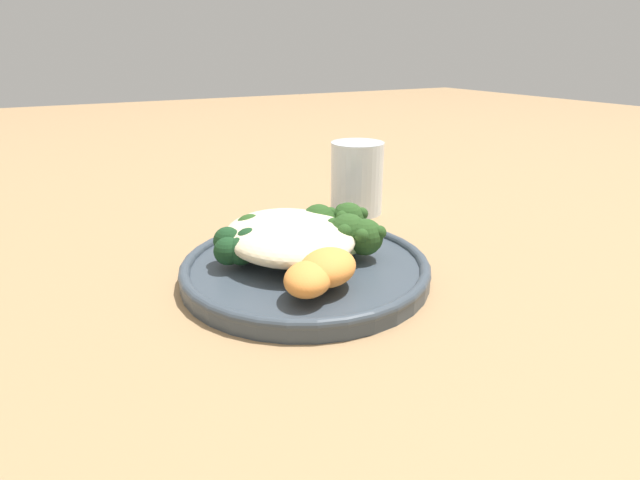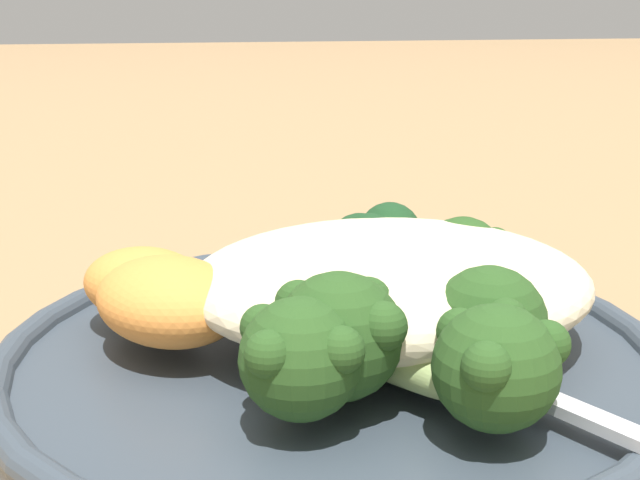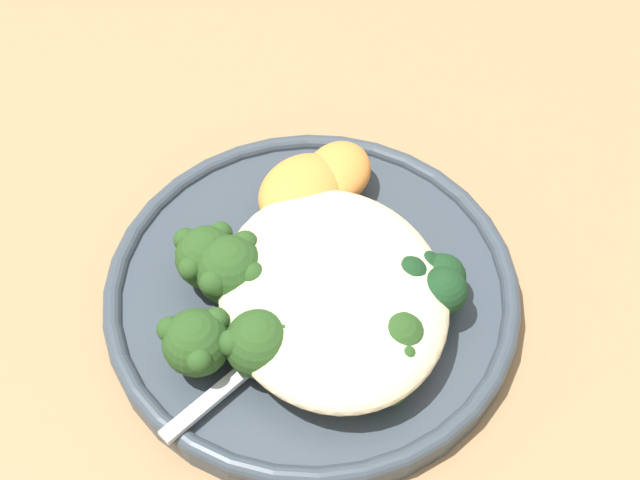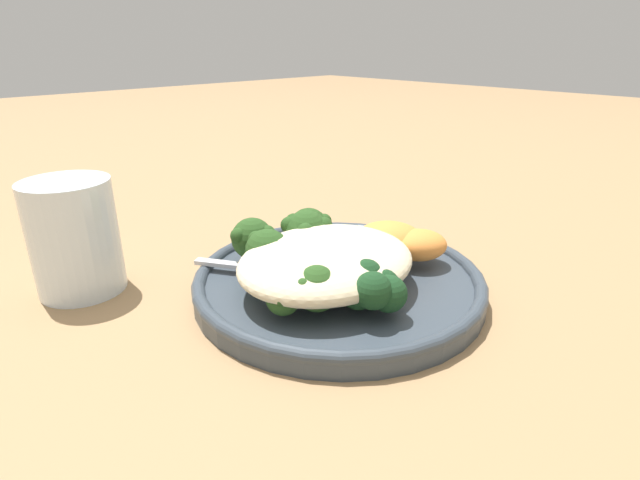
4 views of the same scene
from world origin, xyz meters
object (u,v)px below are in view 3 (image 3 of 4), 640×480
object	(u,v)px
quinoa_mound	(341,292)
broccoli_stalk_6	(385,328)
broccoli_stalk_2	(216,329)
sweet_potato_chunk_0	(337,173)
broccoli_stalk_4	(307,319)
broccoli_stalk_1	(237,268)
broccoli_stalk_3	(269,328)
broccoli_stalk_5	(369,354)
sweet_potato_chunk_1	(299,191)
spoon	(263,353)
plate	(312,292)
kale_tuft	(426,283)
broccoli_stalk_0	(227,257)

from	to	relation	value
quinoa_mound	broccoli_stalk_6	world-z (taller)	quinoa_mound
broccoli_stalk_2	sweet_potato_chunk_0	world-z (taller)	broccoli_stalk_2
broccoli_stalk_6	broccoli_stalk_4	bearing A→B (deg)	-138.90
broccoli_stalk_1	broccoli_stalk_3	bearing A→B (deg)	95.56
broccoli_stalk_5	sweet_potato_chunk_1	world-z (taller)	sweet_potato_chunk_1
spoon	sweet_potato_chunk_0	bearing A→B (deg)	-153.56
plate	kale_tuft	bearing A→B (deg)	-113.46
kale_tuft	spoon	world-z (taller)	kale_tuft
broccoli_stalk_6	spoon	bearing A→B (deg)	-120.00
quinoa_mound	sweet_potato_chunk_1	xyz separation A→B (m)	(0.09, 0.01, -0.00)
spoon	broccoli_stalk_3	bearing A→B (deg)	-157.43
broccoli_stalk_1	sweet_potato_chunk_0	bearing A→B (deg)	-148.17
broccoli_stalk_0	broccoli_stalk_3	bearing A→B (deg)	111.42
broccoli_stalk_6	sweet_potato_chunk_0	distance (m)	0.13
sweet_potato_chunk_1	plate	bearing A→B (deg)	174.50
broccoli_stalk_4	kale_tuft	size ratio (longest dim) A/B	1.93
sweet_potato_chunk_0	broccoli_stalk_6	bearing A→B (deg)	179.01
broccoli_stalk_2	spoon	bearing A→B (deg)	115.70
plate	broccoli_stalk_2	size ratio (longest dim) A/B	2.32
broccoli_stalk_1	sweet_potato_chunk_1	bearing A→B (deg)	-140.64
broccoli_stalk_3	broccoli_stalk_2	bearing A→B (deg)	-66.72
broccoli_stalk_0	broccoli_stalk_5	bearing A→B (deg)	135.70
broccoli_stalk_0	broccoli_stalk_4	size ratio (longest dim) A/B	1.04
broccoli_stalk_3	sweet_potato_chunk_1	xyz separation A→B (m)	(0.10, -0.04, -0.00)
kale_tuft	spoon	size ratio (longest dim) A/B	0.52
sweet_potato_chunk_0	broccoli_stalk_3	bearing A→B (deg)	148.16
plate	broccoli_stalk_3	xyz separation A→B (m)	(-0.04, 0.03, 0.03)
plate	broccoli_stalk_5	world-z (taller)	broccoli_stalk_5
quinoa_mound	kale_tuft	world-z (taller)	quinoa_mound
broccoli_stalk_1	sweet_potato_chunk_1	xyz separation A→B (m)	(0.06, -0.05, -0.00)
broccoli_stalk_2	broccoli_stalk_4	xyz separation A→B (m)	(-0.00, -0.05, -0.01)
plate	spoon	bearing A→B (deg)	138.67
plate	broccoli_stalk_3	distance (m)	0.06
broccoli_stalk_4	broccoli_stalk_6	bearing A→B (deg)	81.35
sweet_potato_chunk_1	broccoli_stalk_1	bearing A→B (deg)	137.57
broccoli_stalk_5	sweet_potato_chunk_1	size ratio (longest dim) A/B	1.88
sweet_potato_chunk_0	kale_tuft	size ratio (longest dim) A/B	1.03
broccoli_stalk_5	sweet_potato_chunk_0	size ratio (longest dim) A/B	2.24
sweet_potato_chunk_0	spoon	xyz separation A→B (m)	(-0.12, 0.07, -0.01)
broccoli_stalk_2	broccoli_stalk_5	world-z (taller)	broccoli_stalk_2
sweet_potato_chunk_0	spoon	size ratio (longest dim) A/B	0.54
broccoli_stalk_3	sweet_potato_chunk_0	size ratio (longest dim) A/B	1.95
plate	broccoli_stalk_6	bearing A→B (deg)	-148.32
quinoa_mound	broccoli_stalk_4	xyz separation A→B (m)	(-0.01, 0.02, -0.01)
broccoli_stalk_3	sweet_potato_chunk_1	size ratio (longest dim) A/B	1.64
broccoli_stalk_2	broccoli_stalk_1	bearing A→B (deg)	-151.09
kale_tuft	plate	bearing A→B (deg)	66.54
plate	broccoli_stalk_1	world-z (taller)	broccoli_stalk_1
broccoli_stalk_6	quinoa_mound	bearing A→B (deg)	-169.85
broccoli_stalk_2	broccoli_stalk_3	xyz separation A→B (m)	(-0.01, -0.03, 0.00)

